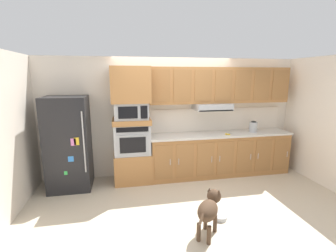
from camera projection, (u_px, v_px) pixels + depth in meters
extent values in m
plane|color=beige|center=(185.00, 193.00, 4.43)|extent=(9.60, 9.60, 0.00)
cube|color=silver|center=(172.00, 117.00, 5.24)|extent=(6.20, 0.12, 2.50)
cube|color=silver|center=(8.00, 134.00, 3.64)|extent=(0.12, 7.10, 2.50)
cube|color=white|center=(323.00, 121.00, 4.70)|extent=(0.12, 7.10, 2.50)
cube|color=black|center=(69.00, 143.00, 4.51)|extent=(0.76, 0.70, 1.76)
cylinder|color=silver|center=(84.00, 142.00, 4.19)|extent=(0.02, 0.02, 1.10)
cube|color=gold|center=(77.00, 141.00, 4.18)|extent=(0.09, 0.01, 0.14)
cube|color=pink|center=(73.00, 142.00, 4.17)|extent=(0.09, 0.01, 0.13)
cube|color=green|center=(66.00, 173.00, 4.26)|extent=(0.06, 0.01, 0.07)
cube|color=#337FDB|center=(71.00, 159.00, 4.22)|extent=(0.09, 0.01, 0.10)
cube|color=#A8703D|center=(133.00, 166.00, 4.92)|extent=(0.74, 0.62, 0.60)
cube|color=#A8AAAF|center=(132.00, 138.00, 4.79)|extent=(0.70, 0.58, 0.60)
cube|color=black|center=(133.00, 145.00, 4.52)|extent=(0.49, 0.01, 0.30)
cube|color=black|center=(132.00, 130.00, 4.46)|extent=(0.59, 0.01, 0.09)
cylinder|color=#A8AAAF|center=(133.00, 135.00, 4.46)|extent=(0.56, 0.02, 0.02)
cube|color=#A8703D|center=(131.00, 121.00, 4.72)|extent=(0.74, 0.62, 0.10)
cube|color=#A8AAAF|center=(131.00, 111.00, 4.68)|extent=(0.64, 0.53, 0.32)
cube|color=black|center=(128.00, 113.00, 4.40)|extent=(0.35, 0.01, 0.22)
cube|color=black|center=(144.00, 112.00, 4.46)|extent=(0.13, 0.01, 0.24)
cube|color=#A8703D|center=(130.00, 85.00, 4.58)|extent=(0.74, 0.62, 0.68)
cube|color=#A8703D|center=(219.00, 154.00, 5.24)|extent=(3.03, 0.60, 0.88)
cube|color=#9A6738|center=(164.00, 162.00, 4.70)|extent=(0.36, 0.01, 0.70)
cylinder|color=#BCBCC1|center=(170.00, 162.00, 4.71)|extent=(0.01, 0.01, 0.12)
cube|color=#9A6738|center=(185.00, 161.00, 4.78)|extent=(0.36, 0.01, 0.70)
cylinder|color=#BCBCC1|center=(179.00, 162.00, 4.74)|extent=(0.01, 0.01, 0.12)
cube|color=#9A6738|center=(205.00, 160.00, 4.86)|extent=(0.36, 0.01, 0.70)
cylinder|color=#BCBCC1|center=(212.00, 159.00, 4.87)|extent=(0.01, 0.01, 0.12)
cube|color=#9A6738|center=(225.00, 158.00, 4.95)|extent=(0.36, 0.01, 0.70)
cylinder|color=#BCBCC1|center=(220.00, 159.00, 4.91)|extent=(0.01, 0.01, 0.12)
cube|color=#9A6738|center=(245.00, 157.00, 5.03)|extent=(0.36, 0.01, 0.70)
cylinder|color=#BCBCC1|center=(251.00, 157.00, 5.04)|extent=(0.01, 0.01, 0.12)
cube|color=#9A6738|center=(263.00, 156.00, 5.11)|extent=(0.36, 0.01, 0.70)
cylinder|color=#BCBCC1|center=(258.00, 156.00, 5.07)|extent=(0.01, 0.01, 0.12)
cube|color=#9A6738|center=(281.00, 154.00, 5.19)|extent=(0.36, 0.01, 0.70)
cylinder|color=#BCBCC1|center=(287.00, 154.00, 5.20)|extent=(0.01, 0.01, 0.12)
cube|color=beige|center=(220.00, 134.00, 5.15)|extent=(3.07, 0.64, 0.04)
cube|color=white|center=(216.00, 119.00, 5.37)|extent=(3.07, 0.02, 0.50)
cube|color=#A8703D|center=(220.00, 85.00, 5.07)|extent=(3.03, 0.34, 0.74)
cube|color=#A8AAAF|center=(212.00, 107.00, 5.05)|extent=(0.76, 0.48, 0.14)
cube|color=black|center=(216.00, 111.00, 4.85)|extent=(0.72, 0.04, 0.02)
cube|color=#9A6738|center=(161.00, 86.00, 4.65)|extent=(0.36, 0.01, 0.63)
cube|color=#9A6738|center=(183.00, 86.00, 4.73)|extent=(0.36, 0.01, 0.63)
cube|color=#9A6738|center=(203.00, 86.00, 4.81)|extent=(0.36, 0.01, 0.63)
cube|color=#9A6738|center=(224.00, 86.00, 4.90)|extent=(0.36, 0.01, 0.63)
cube|color=#9A6738|center=(243.00, 85.00, 4.98)|extent=(0.36, 0.01, 0.63)
cube|color=#9A6738|center=(262.00, 85.00, 5.06)|extent=(0.36, 0.01, 0.63)
cube|color=#9A6738|center=(280.00, 85.00, 5.14)|extent=(0.36, 0.01, 0.63)
cylinder|color=yellow|center=(228.00, 134.00, 4.98)|extent=(0.09, 0.09, 0.03)
cylinder|color=silver|center=(229.00, 133.00, 5.07)|extent=(0.09, 0.09, 0.01)
cylinder|color=#A8AAAF|center=(253.00, 127.00, 5.21)|extent=(0.17, 0.17, 0.22)
cylinder|color=black|center=(254.00, 122.00, 5.19)|extent=(0.10, 0.10, 0.02)
ellipsoid|color=#473323|center=(208.00, 211.00, 3.16)|extent=(0.45, 0.47, 0.25)
sphere|color=#473323|center=(214.00, 196.00, 3.40)|extent=(0.20, 0.20, 0.20)
ellipsoid|color=#312318|center=(216.00, 194.00, 3.49)|extent=(0.13, 0.14, 0.07)
cone|color=#473323|center=(209.00, 190.00, 3.40)|extent=(0.06, 0.06, 0.06)
cone|color=#473323|center=(219.00, 192.00, 3.34)|extent=(0.06, 0.06, 0.06)
cylinder|color=#473323|center=(201.00, 219.00, 2.92)|extent=(0.12, 0.14, 0.12)
cylinder|color=#473323|center=(205.00, 221.00, 3.37)|extent=(0.06, 0.06, 0.25)
cylinder|color=#473323|center=(215.00, 223.00, 3.30)|extent=(0.06, 0.06, 0.25)
cylinder|color=#473323|center=(199.00, 232.00, 3.12)|extent=(0.06, 0.06, 0.25)
cylinder|color=#473323|center=(209.00, 235.00, 3.06)|extent=(0.06, 0.06, 0.25)
cylinder|color=#B2B7BC|center=(220.00, 217.00, 3.61)|extent=(0.20, 0.20, 0.06)
cylinder|color=brown|center=(220.00, 217.00, 3.61)|extent=(0.15, 0.15, 0.03)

